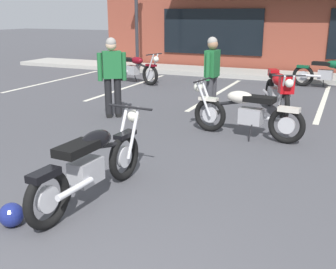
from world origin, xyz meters
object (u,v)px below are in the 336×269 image
object	(u,v)px
motorcycle_blue_standard	(135,68)
motorcycle_green_cafe_racer	(329,73)
motorcycle_red_sportbike	(278,90)
person_in_shorts_foreground	(112,73)
person_in_black_shirt	(212,71)
motorcycle_foreground_classic	(91,163)
motorcycle_black_cruiser	(246,112)
helmet_on_pavement	(12,215)

from	to	relation	value
motorcycle_blue_standard	motorcycle_green_cafe_racer	distance (m)	5.88
motorcycle_red_sportbike	person_in_shorts_foreground	distance (m)	3.63
motorcycle_green_cafe_racer	person_in_black_shirt	xyz separation A→B (m)	(-2.18, -4.45, 0.49)
motorcycle_foreground_classic	motorcycle_black_cruiser	xyz separation A→B (m)	(1.05, 3.28, 0.00)
person_in_black_shirt	motorcycle_foreground_classic	bearing A→B (deg)	-89.69
motorcycle_foreground_classic	person_in_shorts_foreground	size ratio (longest dim) A/B	1.26
motorcycle_foreground_classic	motorcycle_blue_standard	bearing A→B (deg)	114.82
motorcycle_foreground_classic	motorcycle_red_sportbike	size ratio (longest dim) A/B	1.05
motorcycle_foreground_classic	motorcycle_black_cruiser	size ratio (longest dim) A/B	1.00
motorcycle_red_sportbike	person_in_shorts_foreground	world-z (taller)	person_in_shorts_foreground
motorcycle_blue_standard	person_in_shorts_foreground	size ratio (longest dim) A/B	1.22
person_in_black_shirt	person_in_shorts_foreground	distance (m)	2.12
motorcycle_blue_standard	person_in_black_shirt	size ratio (longest dim) A/B	1.22
motorcycle_blue_standard	motorcycle_green_cafe_racer	xyz separation A→B (m)	(5.71, 1.39, 0.00)
motorcycle_red_sportbike	helmet_on_pavement	bearing A→B (deg)	-105.34
motorcycle_red_sportbike	motorcycle_green_cafe_racer	xyz separation A→B (m)	(0.87, 3.74, -0.07)
motorcycle_black_cruiser	motorcycle_green_cafe_racer	size ratio (longest dim) A/B	1.00
motorcycle_green_cafe_racer	helmet_on_pavement	xyz separation A→B (m)	(-2.57, -9.96, -0.33)
helmet_on_pavement	motorcycle_red_sportbike	bearing A→B (deg)	74.66
motorcycle_green_cafe_racer	helmet_on_pavement	world-z (taller)	motorcycle_green_cafe_racer
motorcycle_foreground_classic	person_in_black_shirt	distance (m)	4.66
motorcycle_blue_standard	motorcycle_black_cruiser	bearing A→B (deg)	-43.73
person_in_shorts_foreground	helmet_on_pavement	xyz separation A→B (m)	(1.45, -4.47, -0.82)
motorcycle_foreground_classic	motorcycle_green_cafe_racer	distance (m)	9.34
motorcycle_foreground_classic	person_in_shorts_foreground	xyz separation A→B (m)	(-1.87, 3.59, 0.49)
motorcycle_red_sportbike	motorcycle_blue_standard	bearing A→B (deg)	154.12
helmet_on_pavement	person_in_black_shirt	bearing A→B (deg)	85.87
motorcycle_black_cruiser	motorcycle_red_sportbike	bearing A→B (deg)	83.59
motorcycle_blue_standard	motorcycle_red_sportbike	bearing A→B (deg)	-25.88
motorcycle_green_cafe_racer	person_in_black_shirt	distance (m)	4.98
person_in_shorts_foreground	motorcycle_red_sportbike	bearing A→B (deg)	29.13
motorcycle_blue_standard	helmet_on_pavement	bearing A→B (deg)	-69.91
motorcycle_red_sportbike	motorcycle_green_cafe_racer	world-z (taller)	same
motorcycle_green_cafe_racer	motorcycle_blue_standard	bearing A→B (deg)	-166.28
motorcycle_green_cafe_racer	motorcycle_black_cruiser	bearing A→B (deg)	-100.73
motorcycle_red_sportbike	helmet_on_pavement	xyz separation A→B (m)	(-1.71, -6.22, -0.40)
person_in_black_shirt	person_in_shorts_foreground	bearing A→B (deg)	-150.36
motorcycle_red_sportbike	motorcycle_black_cruiser	world-z (taller)	same
motorcycle_blue_standard	person_in_black_shirt	distance (m)	4.70
motorcycle_black_cruiser	motorcycle_green_cafe_racer	bearing A→B (deg)	79.27
motorcycle_foreground_classic	motorcycle_red_sportbike	xyz separation A→B (m)	(1.28, 5.34, 0.07)
motorcycle_red_sportbike	person_in_black_shirt	distance (m)	1.55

